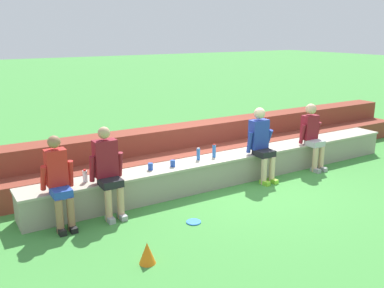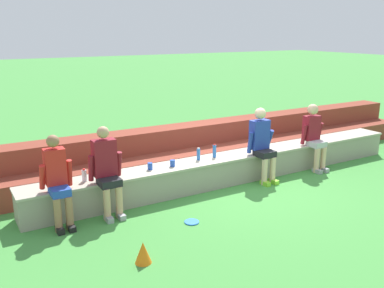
{
  "view_description": "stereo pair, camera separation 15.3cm",
  "coord_description": "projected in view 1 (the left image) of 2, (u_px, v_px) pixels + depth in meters",
  "views": [
    {
      "loc": [
        -4.9,
        -6.13,
        2.89
      ],
      "look_at": [
        -0.96,
        0.28,
        0.87
      ],
      "focal_mm": 40.07,
      "sensor_mm": 36.0,
      "label": 1
    },
    {
      "loc": [
        -4.77,
        -6.21,
        2.89
      ],
      "look_at": [
        -0.96,
        0.28,
        0.87
      ],
      "focal_mm": 40.07,
      "sensor_mm": 36.0,
      "label": 2
    }
  ],
  "objects": [
    {
      "name": "plastic_cup_middle",
      "position": [
        150.0,
        167.0,
        7.43
      ],
      "size": [
        0.09,
        0.09,
        0.12
      ],
      "primitive_type": "cylinder",
      "color": "blue",
      "rests_on": "stone_seating_wall"
    },
    {
      "name": "person_right_of_center",
      "position": [
        312.0,
        134.0,
        9.01
      ],
      "size": [
        0.53,
        0.56,
        1.39
      ],
      "color": "#DBAD89",
      "rests_on": "ground"
    },
    {
      "name": "person_center",
      "position": [
        261.0,
        142.0,
        8.3
      ],
      "size": [
        0.55,
        0.58,
        1.44
      ],
      "color": "beige",
      "rests_on": "ground"
    },
    {
      "name": "person_far_left",
      "position": [
        59.0,
        181.0,
        6.32
      ],
      "size": [
        0.48,
        0.56,
        1.39
      ],
      "color": "#996B4C",
      "rests_on": "ground"
    },
    {
      "name": "water_bottle_mid_left",
      "position": [
        214.0,
        151.0,
        8.16
      ],
      "size": [
        0.07,
        0.07,
        0.26
      ],
      "color": "blue",
      "rests_on": "stone_seating_wall"
    },
    {
      "name": "person_left_of_center",
      "position": [
        108.0,
        170.0,
        6.71
      ],
      "size": [
        0.54,
        0.56,
        1.43
      ],
      "color": "tan",
      "rests_on": "ground"
    },
    {
      "name": "plastic_cup_right_end",
      "position": [
        173.0,
        163.0,
        7.61
      ],
      "size": [
        0.09,
        0.09,
        0.12
      ],
      "primitive_type": "cylinder",
      "color": "blue",
      "rests_on": "stone_seating_wall"
    },
    {
      "name": "sports_cone",
      "position": [
        147.0,
        253.0,
        5.43
      ],
      "size": [
        0.22,
        0.22,
        0.29
      ],
      "primitive_type": "cone",
      "color": "orange",
      "rests_on": "ground"
    },
    {
      "name": "plastic_cup_left_end",
      "position": [
        263.0,
        146.0,
        8.74
      ],
      "size": [
        0.09,
        0.09,
        0.1
      ],
      "primitive_type": "cylinder",
      "color": "white",
      "rests_on": "stone_seating_wall"
    },
    {
      "name": "water_bottle_near_left",
      "position": [
        198.0,
        154.0,
        7.99
      ],
      "size": [
        0.07,
        0.07,
        0.23
      ],
      "color": "blue",
      "rests_on": "stone_seating_wall"
    },
    {
      "name": "water_bottle_mid_right",
      "position": [
        85.0,
        176.0,
        6.83
      ],
      "size": [
        0.08,
        0.08,
        0.21
      ],
      "color": "silver",
      "rests_on": "stone_seating_wall"
    },
    {
      "name": "ground_plane",
      "position": [
        242.0,
        184.0,
        8.27
      ],
      "size": [
        80.0,
        80.0,
        0.0
      ],
      "primitive_type": "plane",
      "color": "#428E3D"
    },
    {
      "name": "frisbee",
      "position": [
        194.0,
        222.0,
        6.62
      ],
      "size": [
        0.23,
        0.23,
        0.02
      ],
      "primitive_type": "cylinder",
      "color": "blue",
      "rests_on": "ground"
    },
    {
      "name": "stone_seating_wall",
      "position": [
        234.0,
        166.0,
        8.43
      ],
      "size": [
        8.12,
        0.6,
        0.53
      ],
      "color": "gray",
      "rests_on": "ground"
    },
    {
      "name": "brick_bleachers",
      "position": [
        200.0,
        148.0,
        9.4
      ],
      "size": [
        11.7,
        1.1,
        0.88
      ],
      "color": "brown",
      "rests_on": "ground"
    }
  ]
}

